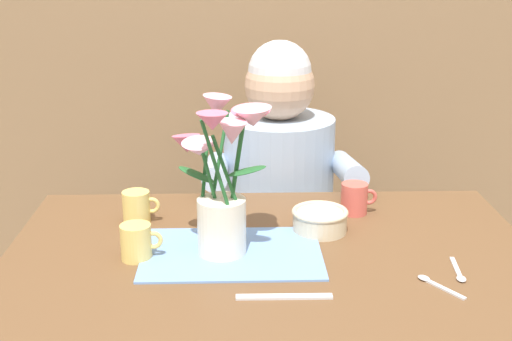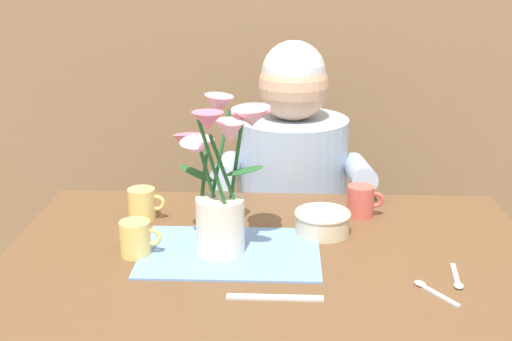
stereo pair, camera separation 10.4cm
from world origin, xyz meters
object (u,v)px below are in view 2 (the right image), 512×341
object	(u,v)px
seated_person	(291,223)
ceramic_bowl	(322,221)
ceramic_mug	(361,201)
coffee_cup	(136,238)
dinner_knife	(275,298)
tea_cup	(143,204)
flower_vase	(223,177)

from	to	relation	value
seated_person	ceramic_bowl	world-z (taller)	seated_person
ceramic_mug	coffee_cup	world-z (taller)	same
dinner_knife	tea_cup	distance (m)	0.53
tea_cup	seated_person	bearing A→B (deg)	47.98
ceramic_bowl	flower_vase	bearing A→B (deg)	-153.61
flower_vase	dinner_knife	xyz separation A→B (m)	(0.12, -0.22, -0.17)
seated_person	dinner_knife	world-z (taller)	seated_person
seated_person	ceramic_mug	bearing A→B (deg)	-64.45
seated_person	flower_vase	size ratio (longest dim) A/B	3.30
ceramic_mug	dinner_knife	bearing A→B (deg)	-115.49
dinner_knife	coffee_cup	distance (m)	0.36
ceramic_bowl	ceramic_mug	xyz separation A→B (m)	(0.10, 0.12, 0.01)
flower_vase	ceramic_mug	size ratio (longest dim) A/B	3.70
dinner_knife	ceramic_mug	bearing A→B (deg)	64.93
ceramic_bowl	ceramic_mug	bearing A→B (deg)	48.11
ceramic_bowl	seated_person	bearing A→B (deg)	97.85
flower_vase	tea_cup	distance (m)	0.32
coffee_cup	tea_cup	size ratio (longest dim) A/B	1.00
coffee_cup	tea_cup	xyz separation A→B (m)	(-0.03, 0.21, 0.00)
flower_vase	dinner_knife	size ratio (longest dim) A/B	1.81
flower_vase	tea_cup	bearing A→B (deg)	140.05
seated_person	ceramic_mug	distance (m)	0.47
flower_vase	tea_cup	xyz separation A→B (m)	(-0.22, 0.18, -0.14)
dinner_knife	ceramic_mug	distance (m)	0.49
coffee_cup	tea_cup	world-z (taller)	same
ceramic_bowl	coffee_cup	distance (m)	0.44
dinner_knife	ceramic_bowl	bearing A→B (deg)	72.21
dinner_knife	coffee_cup	world-z (taller)	coffee_cup
flower_vase	coffee_cup	world-z (taller)	flower_vase
ceramic_mug	coffee_cup	xyz separation A→B (m)	(-0.52, -0.26, 0.00)
seated_person	flower_vase	xyz separation A→B (m)	(-0.16, -0.60, 0.35)
flower_vase	ceramic_bowl	world-z (taller)	flower_vase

